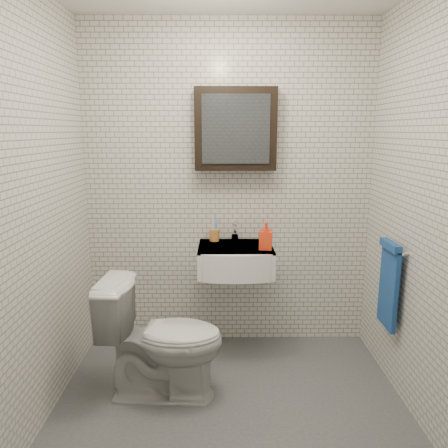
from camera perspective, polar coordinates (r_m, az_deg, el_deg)
name	(u,v)px	position (r m, az deg, el deg)	size (l,w,h in m)	color
ground	(231,413)	(2.90, 0.89, -23.44)	(2.20, 2.00, 0.01)	#484B4F
room_shell	(232,173)	(2.37, 1.01, 6.68)	(2.22, 2.02, 2.51)	silver
washbasin	(236,260)	(3.23, 1.53, -4.70)	(0.55, 0.50, 0.20)	white
faucet	(235,232)	(3.38, 1.44, -1.11)	(0.06, 0.20, 0.15)	silver
mirror_cabinet	(236,129)	(3.29, 1.51, 12.27)	(0.60, 0.15, 0.60)	black
towel_rail	(389,281)	(3.08, 20.75, -6.99)	(0.09, 0.30, 0.58)	silver
toothbrush_cup	(214,235)	(3.39, -1.28, -1.38)	(0.09, 0.09, 0.20)	orange
soap_bottle	(266,236)	(3.15, 5.49, -1.51)	(0.09, 0.09, 0.20)	orange
toilet	(163,338)	(2.91, -8.02, -14.57)	(0.44, 0.77, 0.78)	silver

